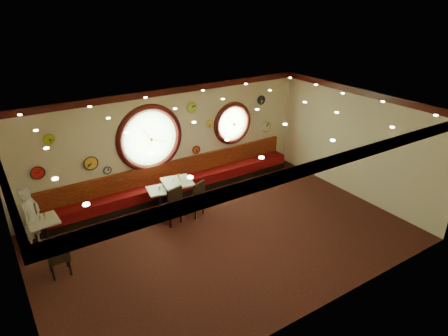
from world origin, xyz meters
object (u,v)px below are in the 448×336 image
Objects in this scene: condiment_b_salt at (159,188)px; condiment_b_pepper at (160,187)px; table_a at (45,230)px; chair_c at (197,197)px; condiment_c_bottle at (179,176)px; condiment_a_pepper at (45,217)px; condiment_c_pepper at (179,179)px; condiment_a_salt at (40,218)px; condiment_b_bottle at (163,184)px; condiment_a_bottle at (45,216)px; chair_a at (58,253)px; chair_b at (173,203)px; table_b at (160,198)px; condiment_c_salt at (173,180)px; waiter at (32,218)px; table_c at (178,191)px.

condiment_b_salt is 1.07× the size of condiment_b_pepper.
chair_c is at bearing -11.13° from table_a.
condiment_b_salt is at bearing -179.34° from condiment_c_bottle.
condiment_b_salt is 0.65× the size of condiment_c_bottle.
condiment_c_pepper is at bearing -1.91° from condiment_a_pepper.
chair_c is at bearing -79.42° from condiment_c_bottle.
condiment_b_pepper is at bearing -0.56° from condiment_a_salt.
condiment_a_bottle is at bearing -179.24° from condiment_b_bottle.
condiment_c_pepper is at bearing 20.38° from chair_a.
chair_b is at bearing -15.12° from condiment_a_bottle.
condiment_c_bottle is (0.45, -0.07, 0.16)m from condiment_b_bottle.
condiment_a_salt reaches higher than table_b.
table_b is 1.12× the size of chair_a.
condiment_c_salt is at bearing 94.77° from chair_c.
condiment_a_pepper is at bearing -179.64° from condiment_b_pepper.
chair_c is at bearing -62.69° from waiter.
chair_b reaches higher than chair_c.
condiment_a_salt is at bearing 179.44° from condiment_b_pepper.
condiment_a_pepper is at bearing 146.40° from chair_c.
condiment_a_salt is (-3.77, 0.78, 0.20)m from chair_c.
condiment_b_bottle is at bearing 25.84° from chair_a.
condiment_b_pepper is 0.94× the size of condiment_c_pepper.
table_a is 3.48m from table_c.
chair_c reaches higher than condiment_a_salt.
condiment_a_pepper is at bearing 178.09° from condiment_c_pepper.
condiment_b_pepper is (0.03, 0.00, -0.00)m from condiment_b_salt.
condiment_b_bottle is at bearing 1.64° from condiment_a_pepper.
condiment_a_pepper is at bearing -80.41° from waiter.
condiment_a_salt is at bearing 179.39° from condiment_b_salt.
table_c reaches higher than condiment_a_salt.
condiment_b_salt is 2.90m from condiment_a_bottle.
table_b is 7.16× the size of condiment_a_pepper.
chair_c is at bearing -72.72° from condiment_c_pepper.
condiment_a_salt is 3.18m from condiment_b_bottle.
condiment_b_bottle is (3.13, 0.08, 0.32)m from table_a.
chair_b is 6.61× the size of condiment_a_pepper.
condiment_c_bottle is (3.63, -0.03, 0.15)m from condiment_a_salt.
condiment_b_salt is (-0.02, 0.01, 0.31)m from table_b.
condiment_a_pepper is 3.48m from condiment_c_pepper.
condiment_c_bottle is at bearing -0.40° from condiment_a_salt.
condiment_a_bottle is (-2.92, 0.04, 0.36)m from table_b.
chair_c reaches higher than table_a.
chair_c reaches higher than condiment_a_bottle.
condiment_a_pepper is (-3.33, 0.06, -0.12)m from condiment_c_salt.
condiment_b_bottle is at bearing 171.82° from condiment_c_bottle.
table_a is at bearing -39.05° from condiment_a_salt.
waiter reaches higher than condiment_b_salt.
waiter is at bearing 144.72° from table_a.
condiment_c_bottle reaches higher than condiment_c_pepper.
chair_b is (2.97, 0.58, 0.02)m from chair_a.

